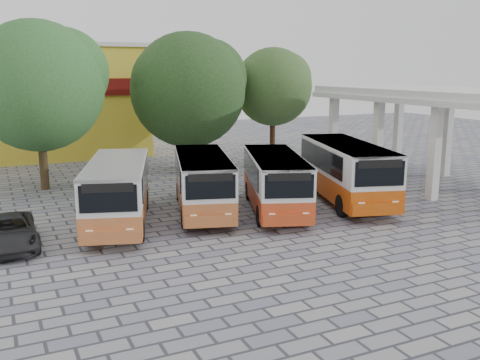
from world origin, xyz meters
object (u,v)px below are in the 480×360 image
bus_far_right (346,168)px  bus_centre_right (275,179)px  bus_far_left (118,189)px  parked_car (9,232)px  bus_centre_left (203,180)px

bus_far_right → bus_centre_right: bearing=-162.2°
bus_far_left → bus_centre_right: bus_far_left is taller
bus_far_left → bus_far_right: (11.02, -0.78, 0.12)m
bus_far_left → parked_car: bus_far_left is taller
bus_centre_left → bus_centre_right: bearing=-5.6°
bus_centre_right → bus_far_left: bearing=-167.0°
bus_centre_right → parked_car: 11.39m
bus_centre_left → bus_far_right: bearing=7.2°
bus_centre_right → parked_car: (-11.35, -0.35, -0.93)m
bus_far_left → parked_car: 4.61m
bus_far_right → parked_car: size_ratio=2.03×
bus_centre_left → bus_far_right: bus_far_right is taller
bus_far_left → parked_car: size_ratio=1.88×
bus_centre_left → bus_far_right: 7.18m
bus_far_left → bus_far_right: 11.05m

